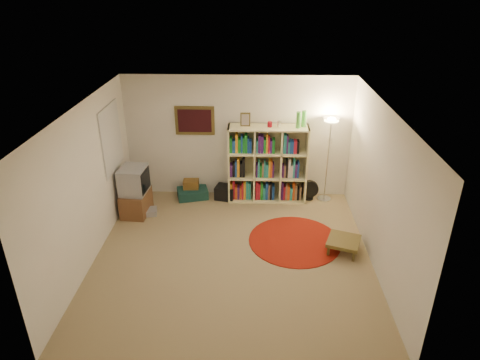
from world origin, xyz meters
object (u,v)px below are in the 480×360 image
object	(u,v)px
floor_fan	(309,190)
side_table	(344,242)
bookshelf	(266,165)
floor_lamp	(330,132)
tv_stand	(135,192)
suitcase	(193,193)

from	to	relation	value
floor_fan	side_table	xyz separation A→B (m)	(0.37, -1.84, -0.02)
bookshelf	floor_lamp	size ratio (longest dim) A/B	1.07
floor_lamp	floor_fan	distance (m)	1.29
tv_stand	side_table	distance (m)	3.95
floor_fan	side_table	bearing A→B (deg)	-77.30
suitcase	floor_fan	bearing A→B (deg)	-14.98
floor_lamp	bookshelf	bearing A→B (deg)	-179.80
floor_fan	suitcase	bearing A→B (deg)	-178.39
bookshelf	floor_lamp	distance (m)	1.40
tv_stand	floor_fan	bearing A→B (deg)	15.66
floor_lamp	tv_stand	bearing A→B (deg)	-169.47
bookshelf	tv_stand	xyz separation A→B (m)	(-2.50, -0.69, -0.29)
tv_stand	suitcase	bearing A→B (deg)	38.47
floor_fan	tv_stand	size ratio (longest dim) A/B	0.44
floor_lamp	suitcase	bearing A→B (deg)	-179.68
floor_lamp	side_table	world-z (taller)	floor_lamp
bookshelf	side_table	bearing A→B (deg)	-55.67
bookshelf	suitcase	size ratio (longest dim) A/B	2.71
floor_fan	tv_stand	world-z (taller)	tv_stand
floor_fan	suitcase	xyz separation A→B (m)	(-2.41, -0.01, -0.11)
bookshelf	suitcase	distance (m)	1.65
bookshelf	floor_fan	distance (m)	1.05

